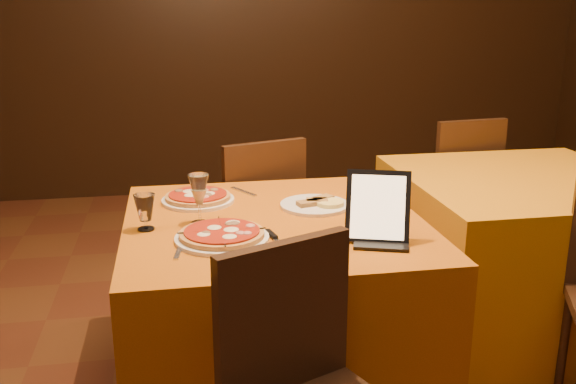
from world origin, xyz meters
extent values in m
cube|color=black|center=(0.00, 3.50, 1.40)|extent=(6.00, 0.01, 2.80)
cube|color=#AE570B|center=(-0.09, 0.48, 0.38)|extent=(1.10, 1.10, 0.75)
cube|color=#C6790C|center=(1.16, 0.88, 0.38)|extent=(1.10, 1.10, 0.75)
cylinder|color=white|center=(-0.30, 0.30, 0.76)|extent=(0.32, 0.32, 0.01)
cylinder|color=#AD4C23|center=(-0.30, 0.30, 0.77)|extent=(0.29, 0.29, 0.02)
cylinder|color=white|center=(-0.36, 0.75, 0.76)|extent=(0.29, 0.29, 0.01)
cylinder|color=#AD4C23|center=(-0.36, 0.75, 0.77)|extent=(0.26, 0.26, 0.02)
cylinder|color=white|center=(0.09, 0.61, 0.76)|extent=(0.27, 0.27, 0.01)
cylinder|color=olive|center=(0.09, 0.61, 0.77)|extent=(0.17, 0.17, 0.02)
cube|color=black|center=(0.22, 0.20, 0.87)|extent=(0.23, 0.16, 0.24)
cube|color=silver|center=(-0.11, 0.22, 0.75)|extent=(0.06, 0.22, 0.01)
cube|color=silver|center=(-0.45, 0.21, 0.75)|extent=(0.04, 0.15, 0.01)
cube|color=silver|center=(-0.17, 0.86, 0.75)|extent=(0.10, 0.16, 0.01)
camera|label=1|loc=(-0.44, -1.76, 1.52)|focal=40.00mm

